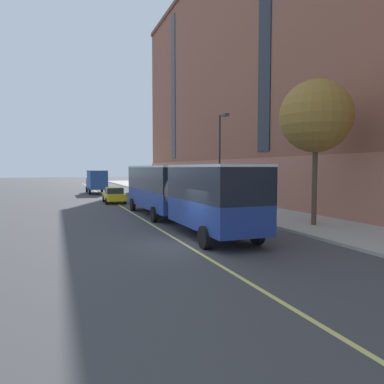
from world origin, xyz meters
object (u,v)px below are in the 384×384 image
at_px(city_bus, 177,190).
at_px(parked_car_darkgray_2, 160,192).
at_px(box_truck, 97,181).
at_px(parked_car_darkgray_4, 174,196).
at_px(parked_car_green_1, 146,189).
at_px(fire_hydrant, 170,194).
at_px(street_lamp, 221,152).
at_px(taxi_cab, 114,195).
at_px(street_tree_mid_block, 316,117).
at_px(parked_car_navy_0, 208,204).

height_order(city_bus, parked_car_darkgray_2, city_bus).
xyz_separation_m(parked_car_darkgray_2, box_truck, (-5.72, 11.53, 1.00)).
bearing_deg(parked_car_darkgray_4, box_truck, 107.21).
relative_size(parked_car_green_1, fire_hydrant, 6.29).
height_order(city_bus, box_truck, city_bus).
bearing_deg(city_bus, fire_hydrant, 74.80).
height_order(city_bus, parked_car_green_1, city_bus).
bearing_deg(parked_car_green_1, street_lamp, -84.24).
height_order(city_bus, street_lamp, street_lamp).
height_order(box_truck, fire_hydrant, box_truck).
height_order(parked_car_darkgray_4, street_lamp, street_lamp).
relative_size(parked_car_darkgray_2, taxi_cab, 1.04).
relative_size(taxi_cab, fire_hydrant, 6.25).
xyz_separation_m(parked_car_darkgray_4, box_truck, (-5.50, 17.77, 1.00)).
bearing_deg(parked_car_green_1, parked_car_darkgray_2, -87.99).
bearing_deg(street_tree_mid_block, taxi_cab, 114.45).
bearing_deg(fire_hydrant, city_bus, -105.20).
height_order(parked_car_navy_0, parked_car_green_1, same).
relative_size(city_bus, street_lamp, 2.46).
relative_size(parked_car_navy_0, street_tree_mid_block, 0.57).
height_order(taxi_cab, fire_hydrant, taxi_cab).
relative_size(parked_car_darkgray_2, parked_car_darkgray_4, 1.10).
relative_size(parked_car_darkgray_2, fire_hydrant, 6.51).
relative_size(parked_car_navy_0, street_lamp, 0.64).
relative_size(parked_car_green_1, box_truck, 0.63).
bearing_deg(street_lamp, street_tree_mid_block, -79.79).
xyz_separation_m(parked_car_navy_0, parked_car_darkgray_4, (-0.18, 7.95, -0.00)).
distance_m(parked_car_darkgray_4, fire_hydrant, 7.84).
relative_size(city_bus, parked_car_navy_0, 3.86).
height_order(parked_car_darkgray_2, street_lamp, street_lamp).
distance_m(city_bus, parked_car_darkgray_4, 12.09).
distance_m(parked_car_navy_0, parked_car_darkgray_2, 14.19).
bearing_deg(fire_hydrant, parked_car_darkgray_2, -138.85).
distance_m(parked_car_navy_0, street_lamp, 4.56).
relative_size(box_truck, street_lamp, 0.94).
distance_m(parked_car_darkgray_4, street_lamp, 7.82).
height_order(parked_car_green_1, fire_hydrant, parked_car_green_1).
relative_size(parked_car_darkgray_4, fire_hydrant, 5.90).
xyz_separation_m(parked_car_navy_0, parked_car_darkgray_2, (0.04, 14.19, -0.00)).
xyz_separation_m(parked_car_darkgray_4, street_lamp, (1.90, -6.47, 3.96)).
height_order(city_bus, fire_hydrant, city_bus).
bearing_deg(street_tree_mid_block, parked_car_darkgray_4, 102.74).
xyz_separation_m(box_truck, taxi_cab, (0.29, -14.33, -1.00)).
bearing_deg(street_tree_mid_block, street_lamp, 100.21).
height_order(parked_car_green_1, parked_car_darkgray_2, same).
xyz_separation_m(city_bus, parked_car_navy_0, (3.58, 3.57, -1.33)).
xyz_separation_m(parked_car_green_1, fire_hydrant, (1.79, -4.66, -0.29)).
distance_m(parked_car_navy_0, parked_car_darkgray_4, 7.95).
xyz_separation_m(parked_car_green_1, parked_car_darkgray_4, (-0.01, -12.28, -0.00)).
relative_size(parked_car_navy_0, taxi_cab, 1.07).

